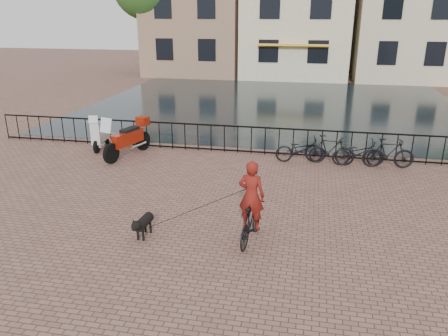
% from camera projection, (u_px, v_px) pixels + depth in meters
% --- Properties ---
extents(ground, '(100.00, 100.00, 0.00)m').
position_uv_depth(ground, '(194.00, 276.00, 8.60)').
color(ground, brown).
rests_on(ground, ground).
extents(canal_water, '(20.00, 20.00, 0.00)m').
position_uv_depth(canal_water, '(274.00, 104.00, 24.56)').
color(canal_water, black).
rests_on(canal_water, ground).
extents(railing, '(20.00, 0.05, 1.02)m').
position_uv_depth(railing, '(251.00, 140.00, 15.81)').
color(railing, black).
rests_on(railing, ground).
extents(cyclist, '(0.76, 1.68, 2.24)m').
position_uv_depth(cyclist, '(251.00, 207.00, 9.62)').
color(cyclist, black).
rests_on(cyclist, ground).
extents(dog, '(0.35, 0.89, 0.59)m').
position_uv_depth(dog, '(144.00, 225.00, 10.01)').
color(dog, black).
rests_on(dog, ground).
extents(motorcycle, '(1.17, 2.35, 1.64)m').
position_uv_depth(motorcycle, '(127.00, 134.00, 15.42)').
color(motorcycle, '#9C1E0B').
rests_on(motorcycle, ground).
extents(scooter, '(0.67, 1.60, 1.44)m').
position_uv_depth(scooter, '(101.00, 130.00, 16.40)').
color(scooter, silver).
rests_on(scooter, ground).
extents(parked_bike_0, '(1.78, 0.83, 0.90)m').
position_uv_depth(parked_bike_0, '(301.00, 150.00, 14.94)').
color(parked_bike_0, black).
rests_on(parked_bike_0, ground).
extents(parked_bike_1, '(1.72, 0.71, 1.00)m').
position_uv_depth(parked_bike_1, '(329.00, 150.00, 14.74)').
color(parked_bike_1, black).
rests_on(parked_bike_1, ground).
extents(parked_bike_2, '(1.78, 0.82, 0.90)m').
position_uv_depth(parked_bike_2, '(358.00, 153.00, 14.58)').
color(parked_bike_2, black).
rests_on(parked_bike_2, ground).
extents(parked_bike_3, '(1.70, 0.61, 1.00)m').
position_uv_depth(parked_bike_3, '(388.00, 153.00, 14.39)').
color(parked_bike_3, black).
rests_on(parked_bike_3, ground).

